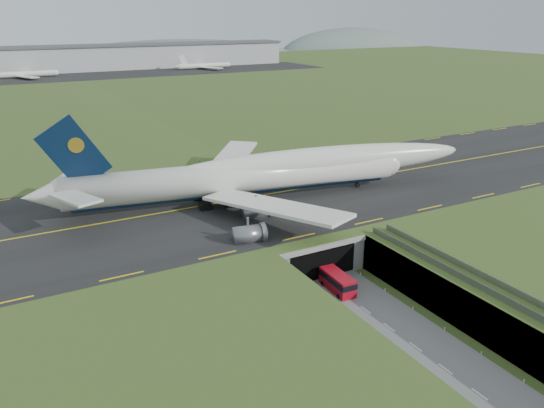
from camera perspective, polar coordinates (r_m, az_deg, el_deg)
ground at (r=79.38m, az=8.69°, el=-10.36°), size 900.00×900.00×0.00m
airfield_deck at (r=77.93m, az=8.80°, el=-8.45°), size 800.00×800.00×6.00m
trench_road at (r=74.44m, az=12.23°, el=-12.73°), size 12.00×75.00×0.20m
taxiway at (r=102.48m, az=-2.24°, el=0.70°), size 800.00×44.00×0.18m
tunnel_portal at (r=90.16m, az=2.42°, el=-3.93°), size 17.00×22.30×6.00m
guideway at (r=72.65m, az=25.36°, el=-10.44°), size 3.00×53.00×7.05m
jumbo_jet at (r=100.89m, az=-0.37°, el=3.36°), size 85.50×55.97×18.78m
shuttle_tram at (r=81.16m, az=7.05°, el=-8.31°), size 2.86×6.89×2.79m
cargo_terminal at (r=356.80m, az=-22.37°, el=14.24°), size 320.00×67.00×15.60m
distant_hills at (r=497.53m, az=-16.56°, el=13.97°), size 700.00×91.00×60.00m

